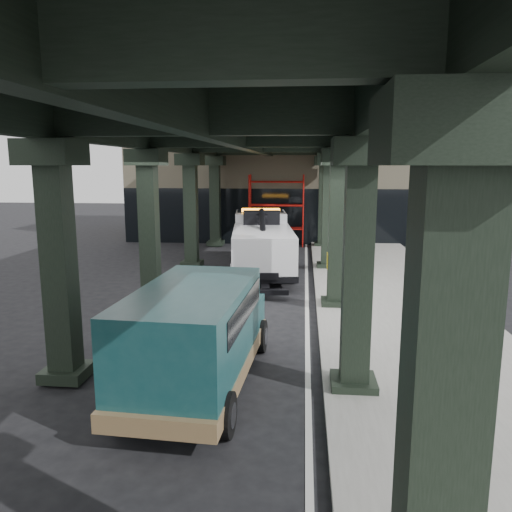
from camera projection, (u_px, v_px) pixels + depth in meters
The scene contains 8 objects.
ground at pixel (247, 326), 14.20m from camera, with size 90.00×90.00×0.00m, color black.
sidewalk at pixel (396, 308), 15.72m from camera, with size 5.00×40.00×0.15m, color gray.
lane_stripe at pixel (307, 308), 16.00m from camera, with size 0.12×38.00×0.01m, color silver.
viaduct at pixel (241, 134), 15.22m from camera, with size 7.40×32.00×6.40m.
building at pixel (312, 173), 32.88m from camera, with size 22.00×10.00×8.00m, color #C6B793.
scaffolding at pixel (277, 208), 28.17m from camera, with size 3.08×0.88×4.00m.
tow_truck at pixel (262, 241), 21.34m from camera, with size 3.16×8.41×2.70m.
towed_van at pixel (197, 334), 10.00m from camera, with size 2.45×5.52×2.19m.
Camera 1 is at (1.56, -13.53, 4.50)m, focal length 35.00 mm.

